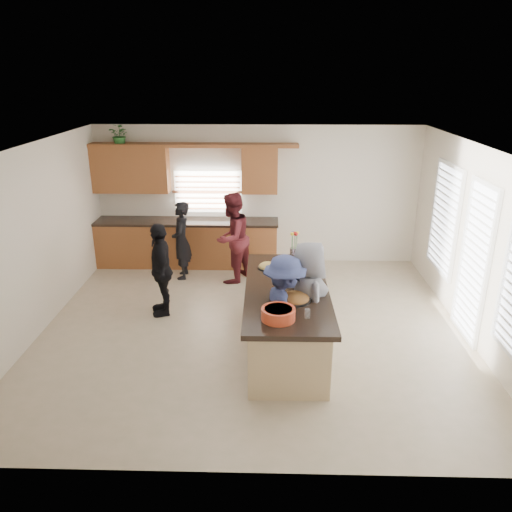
{
  "coord_description": "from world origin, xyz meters",
  "views": [
    {
      "loc": [
        0.24,
        -6.92,
        3.79
      ],
      "look_at": [
        0.05,
        0.14,
        1.15
      ],
      "focal_mm": 35.0,
      "sensor_mm": 36.0,
      "label": 1
    }
  ],
  "objects_px": {
    "island": "(286,320)",
    "woman_left_mid": "(232,238)",
    "woman_left_back": "(181,240)",
    "woman_right_back": "(284,311)",
    "salad_bowl": "(278,313)",
    "woman_left_front": "(161,269)",
    "woman_right_front": "(307,300)"
  },
  "relations": [
    {
      "from": "island",
      "to": "woman_left_mid",
      "type": "xyz_separation_m",
      "value": [
        -0.94,
        2.46,
        0.4
      ]
    },
    {
      "from": "woman_left_back",
      "to": "woman_right_back",
      "type": "relative_size",
      "value": 0.96
    },
    {
      "from": "salad_bowl",
      "to": "woman_left_back",
      "type": "distance_m",
      "value": 3.97
    },
    {
      "from": "salad_bowl",
      "to": "woman_left_front",
      "type": "bearing_deg",
      "value": 132.69
    },
    {
      "from": "woman_left_back",
      "to": "woman_right_back",
      "type": "xyz_separation_m",
      "value": [
        1.88,
        -2.98,
        0.03
      ]
    },
    {
      "from": "salad_bowl",
      "to": "woman_right_back",
      "type": "bearing_deg",
      "value": 80.44
    },
    {
      "from": "woman_left_mid",
      "to": "woman_right_back",
      "type": "height_order",
      "value": "woman_left_mid"
    },
    {
      "from": "woman_left_back",
      "to": "woman_left_mid",
      "type": "bearing_deg",
      "value": 78.39
    },
    {
      "from": "woman_left_back",
      "to": "island",
      "type": "bearing_deg",
      "value": 32.81
    },
    {
      "from": "salad_bowl",
      "to": "woman_right_back",
      "type": "distance_m",
      "value": 0.61
    },
    {
      "from": "woman_right_back",
      "to": "woman_right_front",
      "type": "bearing_deg",
      "value": -67.59
    },
    {
      "from": "island",
      "to": "woman_right_front",
      "type": "xyz_separation_m",
      "value": [
        0.28,
        -0.15,
        0.39
      ]
    },
    {
      "from": "woman_right_front",
      "to": "island",
      "type": "bearing_deg",
      "value": 45.14
    },
    {
      "from": "woman_left_mid",
      "to": "woman_right_front",
      "type": "bearing_deg",
      "value": 54.73
    },
    {
      "from": "woman_right_back",
      "to": "woman_right_front",
      "type": "xyz_separation_m",
      "value": [
        0.32,
        0.24,
        0.06
      ]
    },
    {
      "from": "woman_right_back",
      "to": "salad_bowl",
      "type": "bearing_deg",
      "value": 156.62
    },
    {
      "from": "island",
      "to": "salad_bowl",
      "type": "xyz_separation_m",
      "value": [
        -0.13,
        -0.94,
        0.58
      ]
    },
    {
      "from": "woman_left_front",
      "to": "woman_left_back",
      "type": "bearing_deg",
      "value": 162.73
    },
    {
      "from": "island",
      "to": "woman_right_front",
      "type": "distance_m",
      "value": 0.5
    },
    {
      "from": "woman_left_mid",
      "to": "salad_bowl",
      "type": "bearing_deg",
      "value": 43.02
    },
    {
      "from": "woman_left_mid",
      "to": "woman_right_front",
      "type": "relative_size",
      "value": 1.02
    },
    {
      "from": "woman_left_front",
      "to": "woman_right_front",
      "type": "distance_m",
      "value": 2.59
    },
    {
      "from": "island",
      "to": "woman_left_back",
      "type": "distance_m",
      "value": 3.24
    },
    {
      "from": "woman_left_mid",
      "to": "woman_left_front",
      "type": "bearing_deg",
      "value": -7.6
    },
    {
      "from": "woman_left_back",
      "to": "woman_right_front",
      "type": "distance_m",
      "value": 3.52
    },
    {
      "from": "island",
      "to": "woman_right_back",
      "type": "distance_m",
      "value": 0.51
    },
    {
      "from": "island",
      "to": "woman_right_back",
      "type": "xyz_separation_m",
      "value": [
        -0.04,
        -0.39,
        0.33
      ]
    },
    {
      "from": "woman_left_back",
      "to": "woman_left_mid",
      "type": "height_order",
      "value": "woman_left_mid"
    },
    {
      "from": "woman_left_back",
      "to": "woman_right_front",
      "type": "bearing_deg",
      "value": 35.04
    },
    {
      "from": "woman_left_back",
      "to": "woman_right_back",
      "type": "height_order",
      "value": "woman_right_back"
    },
    {
      "from": "salad_bowl",
      "to": "woman_left_front",
      "type": "height_order",
      "value": "woman_left_front"
    },
    {
      "from": "island",
      "to": "salad_bowl",
      "type": "bearing_deg",
      "value": -98.38
    }
  ]
}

